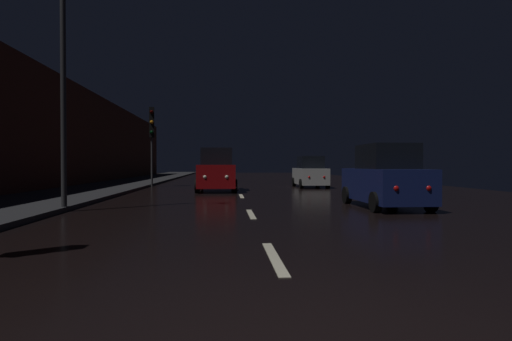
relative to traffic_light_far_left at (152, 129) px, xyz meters
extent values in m
cube|color=black|center=(5.30, 1.44, -3.65)|extent=(27.60, 84.00, 0.02)
cube|color=#28282B|center=(-2.30, 1.44, -3.57)|extent=(4.40, 84.00, 0.15)
cube|color=#472319|center=(-4.90, -2.06, -0.43)|extent=(0.80, 63.00, 6.42)
cube|color=beige|center=(5.30, -20.06, -3.63)|extent=(0.16, 2.20, 0.01)
cube|color=beige|center=(5.30, -14.64, -3.63)|extent=(0.16, 2.20, 0.01)
cube|color=beige|center=(5.30, -8.07, -3.63)|extent=(0.16, 2.20, 0.01)
cube|color=beige|center=(5.30, -2.81, -3.63)|extent=(0.16, 2.20, 0.01)
cube|color=beige|center=(5.30, 4.41, -3.63)|extent=(0.16, 2.20, 0.01)
cylinder|color=#38383A|center=(0.00, 0.02, -2.09)|extent=(0.12, 0.12, 3.10)
cube|color=black|center=(0.00, 0.02, 0.41)|extent=(0.35, 0.38, 1.90)
sphere|color=black|center=(0.02, -0.16, 1.04)|extent=(0.22, 0.22, 0.22)
sphere|color=orange|center=(0.02, -0.16, 0.41)|extent=(0.22, 0.22, 0.22)
sphere|color=black|center=(0.02, -0.16, -0.23)|extent=(0.22, 0.22, 0.22)
cylinder|color=#2D2D30|center=(-0.20, -13.60, 0.29)|extent=(0.16, 0.16, 7.86)
cube|color=maroon|center=(4.14, -4.36, -2.83)|extent=(1.88, 4.39, 1.15)
cube|color=black|center=(4.14, -4.20, -1.82)|extent=(1.60, 2.20, 0.88)
cylinder|color=black|center=(5.06, -5.89, -3.31)|extent=(0.23, 0.67, 0.67)
cylinder|color=black|center=(3.22, -5.89, -3.31)|extent=(0.23, 0.67, 0.67)
cylinder|color=black|center=(5.06, -2.82, -3.31)|extent=(0.23, 0.67, 0.67)
cylinder|color=black|center=(3.22, -2.82, -3.31)|extent=(0.23, 0.67, 0.67)
sphere|color=white|center=(4.66, -6.51, -2.83)|extent=(0.19, 0.19, 0.19)
sphere|color=white|center=(3.62, -6.51, -2.83)|extent=(0.19, 0.19, 0.19)
sphere|color=red|center=(4.66, -2.20, -2.83)|extent=(0.19, 0.19, 0.19)
sphere|color=red|center=(3.62, -2.20, -2.83)|extent=(0.19, 0.19, 0.19)
cube|color=silver|center=(9.80, -1.29, -2.96)|extent=(1.59, 3.70, 0.97)
cube|color=black|center=(9.80, -1.42, -2.10)|extent=(1.35, 1.85, 0.74)
cylinder|color=black|center=(9.02, 0.01, -3.36)|extent=(0.19, 0.56, 0.56)
cylinder|color=black|center=(10.57, 0.01, -3.36)|extent=(0.19, 0.56, 0.56)
cylinder|color=black|center=(9.02, -2.58, -3.36)|extent=(0.19, 0.56, 0.56)
cylinder|color=black|center=(10.57, -2.58, -3.36)|extent=(0.19, 0.56, 0.56)
sphere|color=slate|center=(9.36, 0.53, -2.96)|extent=(0.16, 0.16, 0.16)
sphere|color=slate|center=(10.23, 0.53, -2.96)|extent=(0.16, 0.16, 0.16)
sphere|color=red|center=(9.36, -3.10, -2.96)|extent=(0.16, 0.16, 0.16)
sphere|color=red|center=(10.23, -3.10, -2.96)|extent=(0.16, 0.16, 0.16)
cube|color=#141E51|center=(9.80, -13.09, -2.90)|extent=(1.71, 4.00, 1.05)
cube|color=black|center=(9.80, -13.23, -1.98)|extent=(1.46, 2.00, 0.80)
cylinder|color=black|center=(8.96, -11.69, -3.34)|extent=(0.21, 0.61, 0.61)
cylinder|color=black|center=(10.64, -11.69, -3.34)|extent=(0.21, 0.61, 0.61)
cylinder|color=black|center=(8.96, -14.49, -3.34)|extent=(0.21, 0.61, 0.61)
cylinder|color=black|center=(10.64, -14.49, -3.34)|extent=(0.21, 0.61, 0.61)
sphere|color=slate|center=(9.33, -11.13, -2.90)|extent=(0.17, 0.17, 0.17)
sphere|color=slate|center=(10.27, -11.13, -2.90)|extent=(0.17, 0.17, 0.17)
sphere|color=red|center=(9.33, -15.05, -2.90)|extent=(0.17, 0.17, 0.17)
sphere|color=red|center=(10.27, -15.05, -2.90)|extent=(0.17, 0.17, 0.17)
camera|label=1|loc=(4.55, -26.16, -2.24)|focal=28.78mm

